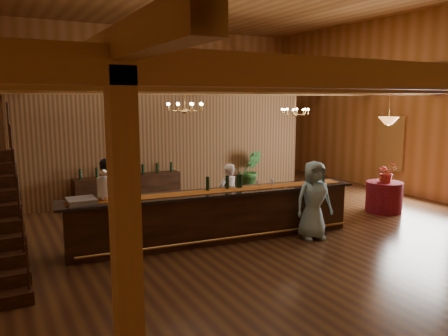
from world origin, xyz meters
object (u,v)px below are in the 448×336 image
chandelier_left (185,107)px  chandelier_right (295,111)px  bartender (228,195)px  staff_second (107,203)px  tasting_bar (216,216)px  raffle_drum (313,176)px  round_table (384,197)px  guest (314,200)px  beverage_dispenser (104,186)px  backbar_shelf (129,190)px  pendant_lamp (388,121)px  floor_plant (251,170)px

chandelier_left → chandelier_right: 4.58m
bartender → staff_second: (-2.80, -0.06, 0.16)m
tasting_bar → chandelier_left: (-0.33, 0.81, 2.26)m
raffle_drum → chandelier_right: chandelier_right is taller
round_table → staff_second: (-7.07, 0.72, 0.50)m
staff_second → guest: staff_second is taller
beverage_dispenser → bartender: (2.93, 0.47, -0.60)m
beverage_dispenser → guest: bearing=-15.7°
raffle_drum → backbar_shelf: bearing=125.4°
chandelier_right → beverage_dispenser: bearing=-160.2°
beverage_dispenser → staff_second: (0.14, 0.41, -0.44)m
beverage_dispenser → raffle_drum: beverage_dispenser is taller
beverage_dispenser → bartender: 3.03m
beverage_dispenser → pendant_lamp: (7.20, -0.31, 1.06)m
pendant_lamp → beverage_dispenser: bearing=177.5°
bartender → tasting_bar: bearing=33.5°
pendant_lamp → staff_second: (-7.07, 0.72, -1.50)m
backbar_shelf → chandelier_left: bearing=-84.6°
raffle_drum → backbar_shelf: raffle_drum is taller
tasting_bar → chandelier_right: (3.92, 2.51, 2.06)m
tasting_bar → chandelier_right: 5.09m
raffle_drum → chandelier_left: (-2.64, 1.11, 1.56)m
tasting_bar → bartender: 1.05m
tasting_bar → pendant_lamp: pendant_lamp is taller
bartender → floor_plant: size_ratio=1.12×
beverage_dispenser → floor_plant: size_ratio=0.45×
round_table → pendant_lamp: (0.00, 0.00, 2.00)m
pendant_lamp → backbar_shelf: bearing=144.9°
beverage_dispenser → round_table: beverage_dispenser is taller
raffle_drum → round_table: size_ratio=0.37×
chandelier_left → guest: bearing=-37.3°
floor_plant → bartender: bearing=-129.2°
round_table → pendant_lamp: bearing=0.0°
raffle_drum → round_table: (2.66, 0.27, -0.83)m
raffle_drum → staff_second: bearing=167.3°
bartender → round_table: bearing=155.8°
floor_plant → chandelier_left: bearing=-139.2°
beverage_dispenser → staff_second: size_ratio=0.33×
beverage_dispenser → backbar_shelf: size_ratio=0.20×
raffle_drum → backbar_shelf: size_ratio=0.11×
tasting_bar → floor_plant: bearing=56.2°
floor_plant → chandelier_right: bearing=-67.2°
bartender → backbar_shelf: bearing=-80.0°
chandelier_left → chandelier_right: size_ratio=1.00×
chandelier_right → staff_second: 6.51m
tasting_bar → raffle_drum: (2.31, -0.29, 0.70)m
tasting_bar → floor_plant: floor_plant is taller
raffle_drum → tasting_bar: bearing=172.7°
pendant_lamp → chandelier_right: bearing=112.5°
bartender → beverage_dispenser: bearing=-4.8°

